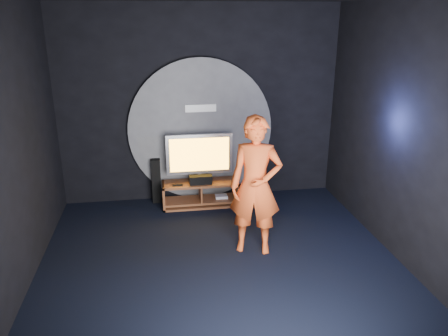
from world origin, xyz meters
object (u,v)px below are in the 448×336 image
Objects in this scene: tower_speaker_left at (156,180)px; tower_speaker_right at (260,187)px; tv at (199,156)px; media_console at (201,195)px; player at (256,186)px; subwoofer at (256,195)px.

tower_speaker_right is at bearing -18.18° from tower_speaker_left.
tv reaches higher than tower_speaker_left.
media_console is at bearing -83.88° from tv.
tower_speaker_left is at bearing 140.98° from player.
player reaches higher than tower_speaker_left.
tower_speaker_left is 1.85m from subwoofer.
subwoofer is at bearing -2.36° from media_console.
tv is at bearing 160.66° from tower_speaker_right.
player is at bearing -70.87° from tv.
subwoofer is at bearing -6.10° from tv.
tower_speaker_right is (1.81, -0.60, 0.00)m from tower_speaker_left.
player is at bearing -103.77° from subwoofer.
tower_speaker_left reaches higher than subwoofer.
tv is 1.42× the size of tower_speaker_right.
subwoofer is 1.91m from player.
tv is 0.96m from tower_speaker_left.
tower_speaker_right reaches higher than subwoofer.
player is at bearing -55.13° from tower_speaker_left.
player is at bearing -70.38° from media_console.
media_console is 1.65× the size of tower_speaker_right.
subwoofer is at bearing -10.76° from tower_speaker_left.
media_console reaches higher than subwoofer.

